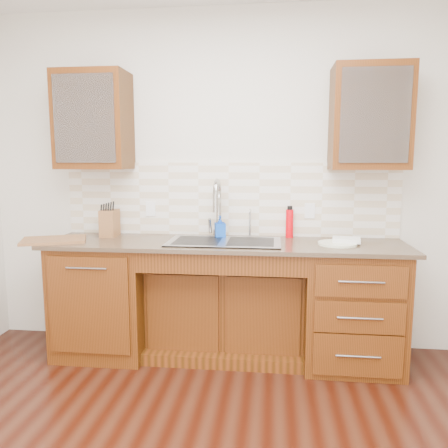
# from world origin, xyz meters

# --- Properties ---
(wall_back) EXTENTS (4.00, 0.10, 2.70)m
(wall_back) POSITION_xyz_m (0.00, 1.80, 1.35)
(wall_back) COLOR silver
(wall_back) RESTS_ON ground
(base_cabinet_left) EXTENTS (0.70, 0.62, 0.88)m
(base_cabinet_left) POSITION_xyz_m (-0.95, 1.44, 0.44)
(base_cabinet_left) COLOR #593014
(base_cabinet_left) RESTS_ON ground
(base_cabinet_center) EXTENTS (1.20, 0.44, 0.70)m
(base_cabinet_center) POSITION_xyz_m (0.00, 1.53, 0.35)
(base_cabinet_center) COLOR #593014
(base_cabinet_center) RESTS_ON ground
(base_cabinet_right) EXTENTS (0.70, 0.62, 0.88)m
(base_cabinet_right) POSITION_xyz_m (0.95, 1.44, 0.44)
(base_cabinet_right) COLOR #593014
(base_cabinet_right) RESTS_ON ground
(countertop) EXTENTS (2.70, 0.65, 0.03)m
(countertop) POSITION_xyz_m (0.00, 1.43, 0.90)
(countertop) COLOR #84705B
(countertop) RESTS_ON base_cabinet_left
(backsplash) EXTENTS (2.70, 0.02, 0.59)m
(backsplash) POSITION_xyz_m (0.00, 1.74, 1.21)
(backsplash) COLOR beige
(backsplash) RESTS_ON wall_back
(sink) EXTENTS (0.84, 0.46, 0.19)m
(sink) POSITION_xyz_m (0.00, 1.41, 0.83)
(sink) COLOR #9E9EA5
(sink) RESTS_ON countertop
(faucet) EXTENTS (0.04, 0.04, 0.40)m
(faucet) POSITION_xyz_m (-0.07, 1.64, 1.11)
(faucet) COLOR #999993
(faucet) RESTS_ON countertop
(filter_tap) EXTENTS (0.02, 0.02, 0.24)m
(filter_tap) POSITION_xyz_m (0.18, 1.65, 1.03)
(filter_tap) COLOR #999993
(filter_tap) RESTS_ON countertop
(upper_cabinet_left) EXTENTS (0.55, 0.34, 0.75)m
(upper_cabinet_left) POSITION_xyz_m (-1.05, 1.58, 1.83)
(upper_cabinet_left) COLOR #593014
(upper_cabinet_left) RESTS_ON wall_back
(upper_cabinet_right) EXTENTS (0.55, 0.34, 0.75)m
(upper_cabinet_right) POSITION_xyz_m (1.05, 1.58, 1.83)
(upper_cabinet_right) COLOR #593014
(upper_cabinet_right) RESTS_ON wall_back
(outlet_left) EXTENTS (0.08, 0.01, 0.12)m
(outlet_left) POSITION_xyz_m (-0.65, 1.73, 1.12)
(outlet_left) COLOR white
(outlet_left) RESTS_ON backsplash
(outlet_right) EXTENTS (0.08, 0.01, 0.12)m
(outlet_right) POSITION_xyz_m (0.65, 1.73, 1.12)
(outlet_right) COLOR white
(outlet_right) RESTS_ON backsplash
(soap_bottle) EXTENTS (0.10, 0.10, 0.18)m
(soap_bottle) POSITION_xyz_m (-0.05, 1.60, 1.00)
(soap_bottle) COLOR blue
(soap_bottle) RESTS_ON countertop
(water_bottle) EXTENTS (0.07, 0.07, 0.22)m
(water_bottle) POSITION_xyz_m (0.49, 1.68, 1.02)
(water_bottle) COLOR #EB000B
(water_bottle) RESTS_ON countertop
(plate) EXTENTS (0.31, 0.31, 0.02)m
(plate) POSITION_xyz_m (0.83, 1.41, 0.92)
(plate) COLOR #E3E9C4
(plate) RESTS_ON countertop
(dish_towel) EXTENTS (0.22, 0.17, 0.03)m
(dish_towel) POSITION_xyz_m (0.90, 1.45, 0.94)
(dish_towel) COLOR white
(dish_towel) RESTS_ON plate
(knife_block) EXTENTS (0.13, 0.20, 0.21)m
(knife_block) POSITION_xyz_m (-0.95, 1.57, 1.02)
(knife_block) COLOR olive
(knife_block) RESTS_ON countertop
(cutting_board) EXTENTS (0.55, 0.47, 0.02)m
(cutting_board) POSITION_xyz_m (-1.29, 1.30, 0.92)
(cutting_board) COLOR olive
(cutting_board) RESTS_ON countertop
(cup_left_a) EXTENTS (0.15, 0.15, 0.10)m
(cup_left_a) POSITION_xyz_m (-1.11, 1.58, 1.77)
(cup_left_a) COLOR white
(cup_left_a) RESTS_ON upper_cabinet_left
(cup_left_b) EXTENTS (0.11, 0.11, 0.08)m
(cup_left_b) POSITION_xyz_m (-0.91, 1.58, 1.77)
(cup_left_b) COLOR white
(cup_left_b) RESTS_ON upper_cabinet_left
(cup_right_a) EXTENTS (0.13, 0.13, 0.09)m
(cup_right_a) POSITION_xyz_m (0.95, 1.58, 1.77)
(cup_right_a) COLOR silver
(cup_right_a) RESTS_ON upper_cabinet_right
(cup_right_b) EXTENTS (0.13, 0.13, 0.09)m
(cup_right_b) POSITION_xyz_m (1.16, 1.58, 1.77)
(cup_right_b) COLOR white
(cup_right_b) RESTS_ON upper_cabinet_right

